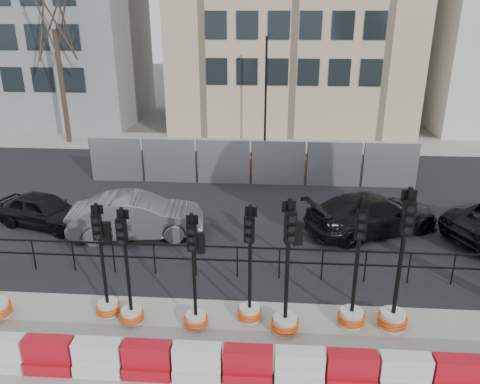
# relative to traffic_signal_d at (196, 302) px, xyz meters

# --- Properties ---
(ground) EXTENTS (120.00, 120.00, 0.00)m
(ground) POSITION_rel_traffic_signal_d_xyz_m (0.82, 1.15, -0.72)
(ground) COLOR #51514C
(ground) RESTS_ON ground
(road) EXTENTS (40.00, 14.00, 0.03)m
(road) POSITION_rel_traffic_signal_d_xyz_m (0.82, 8.15, -0.71)
(road) COLOR black
(road) RESTS_ON ground
(sidewalk_far) EXTENTS (40.00, 4.00, 0.02)m
(sidewalk_far) POSITION_rel_traffic_signal_d_xyz_m (0.82, 17.15, -0.71)
(sidewalk_far) COLOR gray
(sidewalk_far) RESTS_ON ground
(building_grey) EXTENTS (11.00, 9.06, 14.00)m
(building_grey) POSITION_rel_traffic_signal_d_xyz_m (-13.18, 23.14, 6.28)
(building_grey) COLOR gray
(building_grey) RESTS_ON ground
(kerb_railing) EXTENTS (18.00, 0.04, 1.00)m
(kerb_railing) POSITION_rel_traffic_signal_d_xyz_m (0.82, 2.35, -0.03)
(kerb_railing) COLOR black
(kerb_railing) RESTS_ON ground
(heras_fencing) EXTENTS (14.33, 1.72, 2.00)m
(heras_fencing) POSITION_rel_traffic_signal_d_xyz_m (0.33, 10.87, -0.01)
(heras_fencing) COLOR #999CA1
(heras_fencing) RESTS_ON ground
(lamp_post_far) EXTENTS (0.12, 0.56, 6.00)m
(lamp_post_far) POSITION_rel_traffic_signal_d_xyz_m (1.32, 16.13, 2.50)
(lamp_post_far) COLOR black
(lamp_post_far) RESTS_ON ground
(tree_bare_far) EXTENTS (2.00, 2.00, 9.00)m
(tree_bare_far) POSITION_rel_traffic_signal_d_xyz_m (-10.18, 16.65, 5.93)
(tree_bare_far) COLOR #473828
(tree_bare_far) RESTS_ON ground
(barrier_row) EXTENTS (16.75, 0.50, 0.80)m
(barrier_row) POSITION_rel_traffic_signal_d_xyz_m (0.82, -1.65, -0.36)
(barrier_row) COLOR red
(barrier_row) RESTS_ON ground
(traffic_signal_b) EXTENTS (0.60, 0.60, 3.06)m
(traffic_signal_b) POSITION_rel_traffic_signal_d_xyz_m (-2.29, 0.34, 0.01)
(traffic_signal_b) COLOR silver
(traffic_signal_b) RESTS_ON ground
(traffic_signal_c) EXTENTS (0.61, 0.61, 3.08)m
(traffic_signal_c) POSITION_rel_traffic_signal_d_xyz_m (-1.62, 0.08, -0.09)
(traffic_signal_c) COLOR silver
(traffic_signal_c) RESTS_ON ground
(traffic_signal_d) EXTENTS (0.60, 0.60, 3.03)m
(traffic_signal_d) POSITION_rel_traffic_signal_d_xyz_m (0.00, 0.00, 0.00)
(traffic_signal_d) COLOR silver
(traffic_signal_d) RESTS_ON ground
(traffic_signal_e) EXTENTS (0.61, 0.61, 3.10)m
(traffic_signal_e) POSITION_rel_traffic_signal_d_xyz_m (1.27, 0.38, -0.08)
(traffic_signal_e) COLOR silver
(traffic_signal_e) RESTS_ON ground
(traffic_signal_f) EXTENTS (0.68, 0.68, 3.45)m
(traffic_signal_f) POSITION_rel_traffic_signal_d_xyz_m (2.15, -0.03, 0.10)
(traffic_signal_f) COLOR silver
(traffic_signal_f) RESTS_ON ground
(traffic_signal_g) EXTENTS (0.67, 0.67, 3.39)m
(traffic_signal_g) POSITION_rel_traffic_signal_d_xyz_m (3.75, 0.35, -0.02)
(traffic_signal_g) COLOR silver
(traffic_signal_g) RESTS_ON ground
(traffic_signal_h) EXTENTS (0.72, 0.72, 3.65)m
(traffic_signal_h) POSITION_rel_traffic_signal_d_xyz_m (4.72, 0.30, 0.03)
(traffic_signal_h) COLOR silver
(traffic_signal_h) RESTS_ON ground
(car_a) EXTENTS (3.46, 4.38, 1.21)m
(car_a) POSITION_rel_traffic_signal_d_xyz_m (-6.28, 5.34, -0.11)
(car_a) COLOR black
(car_a) RESTS_ON ground
(car_b) EXTENTS (2.88, 4.90, 1.46)m
(car_b) POSITION_rel_traffic_signal_d_xyz_m (-2.77, 4.80, 0.01)
(car_b) COLOR #545359
(car_b) RESTS_ON ground
(car_c) EXTENTS (5.49, 6.21, 1.38)m
(car_c) POSITION_rel_traffic_signal_d_xyz_m (5.23, 5.66, -0.03)
(car_c) COLOR black
(car_c) RESTS_ON ground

